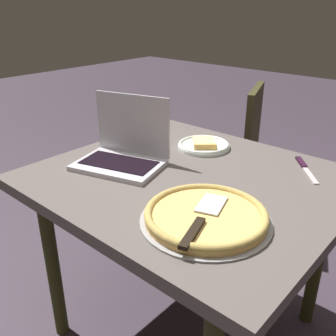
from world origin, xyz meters
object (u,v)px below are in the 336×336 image
object	(u,v)px
table_knife	(304,167)
chair_near	(232,148)
dining_table	(190,195)
laptop	(124,150)
pizza_tray	(206,216)
pizza_plate	(204,145)

from	to	relation	value
table_knife	chair_near	xyz separation A→B (m)	(-0.63, 0.52, -0.23)
dining_table	laptop	size ratio (longest dim) A/B	2.87
table_knife	pizza_tray	bearing A→B (deg)	-95.98
pizza_plate	table_knife	distance (m)	0.42
laptop	pizza_plate	bearing A→B (deg)	68.51
pizza_plate	chair_near	distance (m)	0.69
pizza_plate	chair_near	world-z (taller)	chair_near
pizza_plate	pizza_tray	world-z (taller)	pizza_tray
dining_table	table_knife	xyz separation A→B (m)	(0.28, 0.33, 0.08)
laptop	chair_near	bearing A→B (deg)	95.64
pizza_plate	table_knife	size ratio (longest dim) A/B	1.15
dining_table	chair_near	world-z (taller)	chair_near
laptop	pizza_plate	xyz separation A→B (m)	(0.13, 0.33, -0.04)
dining_table	laptop	xyz separation A→B (m)	(-0.26, -0.08, 0.13)
pizza_plate	dining_table	bearing A→B (deg)	-63.09
pizza_plate	chair_near	size ratio (longest dim) A/B	0.26
dining_table	table_knife	distance (m)	0.44
pizza_plate	pizza_tray	distance (m)	0.58
dining_table	laptop	distance (m)	0.30
laptop	pizza_tray	size ratio (longest dim) A/B	0.98
laptop	chair_near	world-z (taller)	laptop
dining_table	pizza_plate	world-z (taller)	pizza_plate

